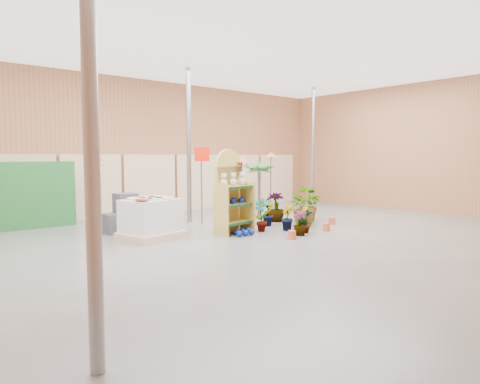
% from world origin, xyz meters
% --- Properties ---
extents(room, '(15.20, 12.10, 4.70)m').
position_xyz_m(room, '(0.00, 0.91, 2.21)').
color(room, '#565656').
rests_on(room, ground).
extents(display_shelf, '(0.97, 0.70, 2.13)m').
position_xyz_m(display_shelf, '(-0.22, 1.24, 0.97)').
color(display_shelf, '#AE9541').
rests_on(display_shelf, ground).
extents(teddy_bears, '(0.78, 0.20, 0.33)m').
position_xyz_m(teddy_bears, '(-0.19, 1.14, 1.35)').
color(teddy_bears, beige).
rests_on(teddy_bears, display_shelf).
extents(gazing_balls_shelf, '(0.78, 0.27, 0.15)m').
position_xyz_m(gazing_balls_shelf, '(-0.22, 1.12, 0.84)').
color(gazing_balls_shelf, navy).
rests_on(gazing_balls_shelf, display_shelf).
extents(gazing_balls_floor, '(0.63, 0.39, 0.15)m').
position_xyz_m(gazing_balls_floor, '(-0.16, 0.80, 0.07)').
color(gazing_balls_floor, navy).
rests_on(gazing_balls_floor, ground).
extents(pallet_stack, '(1.52, 1.35, 0.98)m').
position_xyz_m(pallet_stack, '(-2.12, 1.88, 0.47)').
color(pallet_stack, '#D1B18C').
rests_on(pallet_stack, ground).
extents(charcoal_planters, '(0.80, 0.50, 1.00)m').
position_xyz_m(charcoal_planters, '(-2.30, 3.09, 0.42)').
color(charcoal_planters, '#34353C').
rests_on(charcoal_planters, ground).
extents(trellis_stock, '(2.00, 0.30, 1.80)m').
position_xyz_m(trellis_stock, '(-3.80, 5.20, 0.90)').
color(trellis_stock, '#215F28').
rests_on(trellis_stock, ground).
extents(offer_sign, '(0.50, 0.08, 2.20)m').
position_xyz_m(offer_sign, '(0.10, 2.98, 1.57)').
color(offer_sign, gray).
rests_on(offer_sign, ground).
extents(bird_table_front, '(0.34, 0.34, 1.93)m').
position_xyz_m(bird_table_front, '(0.24, 1.36, 1.79)').
color(bird_table_front, black).
rests_on(bird_table_front, ground).
extents(bird_table_right, '(0.34, 0.34, 2.07)m').
position_xyz_m(bird_table_right, '(2.18, 2.30, 1.92)').
color(bird_table_right, black).
rests_on(bird_table_right, ground).
extents(bird_table_back, '(0.34, 0.34, 1.93)m').
position_xyz_m(bird_table_back, '(-2.14, 4.94, 1.80)').
color(bird_table_back, black).
rests_on(bird_table_back, ground).
extents(palm, '(0.70, 0.70, 1.82)m').
position_xyz_m(palm, '(2.41, 3.08, 1.56)').
color(palm, brown).
rests_on(palm, ground).
extents(potted_plant_0, '(0.51, 0.56, 0.88)m').
position_xyz_m(potted_plant_0, '(0.51, 0.91, 0.44)').
color(potted_plant_0, '#3B7C39').
rests_on(potted_plant_0, ground).
extents(potted_plant_1, '(0.47, 0.49, 0.70)m').
position_xyz_m(potted_plant_1, '(1.16, 0.61, 0.35)').
color(potted_plant_1, '#3B7C39').
rests_on(potted_plant_1, ground).
extents(potted_plant_2, '(0.92, 1.03, 1.04)m').
position_xyz_m(potted_plant_2, '(2.09, 0.91, 0.52)').
color(potted_plant_2, '#3B7C39').
rests_on(potted_plant_2, ground).
extents(potted_plant_3, '(0.70, 0.70, 0.89)m').
position_xyz_m(potted_plant_3, '(2.01, 1.87, 0.44)').
color(potted_plant_3, '#3B7C39').
rests_on(potted_plant_3, ground).
extents(potted_plant_4, '(0.50, 0.44, 0.80)m').
position_xyz_m(potted_plant_4, '(2.22, 2.42, 0.40)').
color(potted_plant_4, '#3B7C39').
rests_on(potted_plant_4, ground).
extents(potted_plant_5, '(0.47, 0.44, 0.68)m').
position_xyz_m(potted_plant_5, '(1.28, 1.45, 0.34)').
color(potted_plant_5, '#3B7C39').
rests_on(potted_plant_5, ground).
extents(potted_plant_6, '(0.87, 0.82, 0.78)m').
position_xyz_m(potted_plant_6, '(1.52, 2.70, 0.39)').
color(potted_plant_6, '#3B7C39').
rests_on(potted_plant_6, ground).
extents(potted_plant_7, '(0.46, 0.46, 0.60)m').
position_xyz_m(potted_plant_7, '(0.89, -0.10, 0.30)').
color(potted_plant_7, '#3B7C39').
rests_on(potted_plant_7, ground).
extents(potted_plant_8, '(0.37, 0.30, 0.61)m').
position_xyz_m(potted_plant_8, '(1.27, 0.02, 0.31)').
color(potted_plant_8, '#3B7C39').
rests_on(potted_plant_8, ground).
extents(potted_plant_9, '(0.44, 0.44, 0.62)m').
position_xyz_m(potted_plant_9, '(1.62, 0.45, 0.31)').
color(potted_plant_9, '#3B7C39').
rests_on(potted_plant_9, ground).
extents(potted_plant_10, '(0.86, 0.96, 0.98)m').
position_xyz_m(potted_plant_10, '(2.90, 1.37, 0.49)').
color(potted_plant_10, '#3B7C39').
rests_on(potted_plant_10, ground).
extents(potted_plant_11, '(0.55, 0.55, 0.71)m').
position_xyz_m(potted_plant_11, '(0.95, 2.46, 0.35)').
color(potted_plant_11, '#3B7C39').
rests_on(potted_plant_11, ground).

